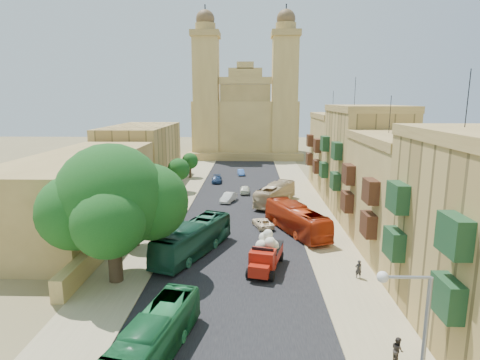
# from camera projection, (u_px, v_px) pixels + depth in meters

# --- Properties ---
(ground) EXTENTS (260.00, 260.00, 0.00)m
(ground) POSITION_uv_depth(u_px,v_px,m) (230.00, 307.00, 28.55)
(ground) COLOR olive
(road_surface) EXTENTS (14.00, 140.00, 0.01)m
(road_surface) POSITION_uv_depth(u_px,v_px,m) (241.00, 202.00, 57.94)
(road_surface) COLOR black
(road_surface) RESTS_ON ground
(sidewalk_east) EXTENTS (5.00, 140.00, 0.01)m
(sidewalk_east) POSITION_uv_depth(u_px,v_px,m) (307.00, 202.00, 57.69)
(sidewalk_east) COLOR tan
(sidewalk_east) RESTS_ON ground
(sidewalk_west) EXTENTS (5.00, 140.00, 0.01)m
(sidewalk_west) POSITION_uv_depth(u_px,v_px,m) (175.00, 201.00, 58.20)
(sidewalk_west) COLOR tan
(sidewalk_west) RESTS_ON ground
(kerb_east) EXTENTS (0.25, 140.00, 0.12)m
(kerb_east) POSITION_uv_depth(u_px,v_px,m) (289.00, 202.00, 57.75)
(kerb_east) COLOR tan
(kerb_east) RESTS_ON ground
(kerb_west) EXTENTS (0.25, 140.00, 0.12)m
(kerb_west) POSITION_uv_depth(u_px,v_px,m) (193.00, 201.00, 58.12)
(kerb_west) COLOR tan
(kerb_west) RESTS_ON ground
(townhouse_b) EXTENTS (9.00, 14.00, 14.90)m
(townhouse_b) POSITION_uv_depth(u_px,v_px,m) (404.00, 195.00, 37.78)
(townhouse_b) COLOR tan
(townhouse_b) RESTS_ON ground
(townhouse_c) EXTENTS (9.00, 14.00, 17.40)m
(townhouse_c) POSITION_uv_depth(u_px,v_px,m) (364.00, 160.00, 51.25)
(townhouse_c) COLOR tan
(townhouse_c) RESTS_ON ground
(townhouse_d) EXTENTS (9.00, 14.00, 15.90)m
(townhouse_d) POSITION_uv_depth(u_px,v_px,m) (340.00, 152.00, 65.12)
(townhouse_d) COLOR tan
(townhouse_d) RESTS_ON ground
(west_wall) EXTENTS (1.00, 40.00, 1.80)m
(west_wall) POSITION_uv_depth(u_px,v_px,m) (135.00, 214.00, 48.30)
(west_wall) COLOR tan
(west_wall) RESTS_ON ground
(west_building_low) EXTENTS (10.00, 28.00, 8.40)m
(west_building_low) POSITION_uv_depth(u_px,v_px,m) (81.00, 191.00, 45.84)
(west_building_low) COLOR olive
(west_building_low) RESTS_ON ground
(west_building_mid) EXTENTS (10.00, 22.00, 10.00)m
(west_building_mid) POSITION_uv_depth(u_px,v_px,m) (142.00, 154.00, 71.15)
(west_building_mid) COLOR tan
(west_building_mid) RESTS_ON ground
(church) EXTENTS (28.00, 22.50, 36.30)m
(church) POSITION_uv_depth(u_px,v_px,m) (246.00, 119.00, 103.69)
(church) COLOR tan
(church) RESTS_ON ground
(ficus_tree) EXTENTS (11.26, 10.36, 11.26)m
(ficus_tree) POSITION_uv_depth(u_px,v_px,m) (113.00, 202.00, 31.41)
(ficus_tree) COLOR #3A2B1D
(ficus_tree) RESTS_ON ground
(street_tree_a) EXTENTS (3.61, 3.61, 5.55)m
(street_tree_a) POSITION_uv_depth(u_px,v_px,m) (136.00, 210.00, 39.84)
(street_tree_a) COLOR #3A2B1D
(street_tree_a) RESTS_ON ground
(street_tree_b) EXTENTS (3.28, 3.28, 5.05)m
(street_tree_b) POSITION_uv_depth(u_px,v_px,m) (162.00, 187.00, 51.66)
(street_tree_b) COLOR #3A2B1D
(street_tree_b) RESTS_ON ground
(street_tree_c) EXTENTS (3.52, 3.52, 5.41)m
(street_tree_c) POSITION_uv_depth(u_px,v_px,m) (179.00, 169.00, 63.37)
(street_tree_c) COLOR #3A2B1D
(street_tree_c) RESTS_ON ground
(street_tree_d) EXTENTS (3.05, 3.05, 4.69)m
(street_tree_d) POSITION_uv_depth(u_px,v_px,m) (190.00, 161.00, 75.23)
(street_tree_d) COLOR #3A2B1D
(street_tree_d) RESTS_ON ground
(streetlamp) EXTENTS (2.11, 0.44, 8.22)m
(streetlamp) POSITION_uv_depth(u_px,v_px,m) (412.00, 344.00, 15.56)
(streetlamp) COLOR gray
(streetlamp) RESTS_ON ground
(red_truck) EXTENTS (3.47, 6.06, 3.36)m
(red_truck) POSITION_uv_depth(u_px,v_px,m) (266.00, 253.00, 34.64)
(red_truck) COLOR #9F190C
(red_truck) RESTS_ON ground
(olive_pickup) EXTENTS (2.91, 4.80, 1.85)m
(olive_pickup) POSITION_uv_depth(u_px,v_px,m) (293.00, 216.00, 47.79)
(olive_pickup) COLOR #475921
(olive_pickup) RESTS_ON ground
(bus_green_south) EXTENTS (4.16, 9.79, 2.66)m
(bus_green_south) POSITION_uv_depth(u_px,v_px,m) (154.00, 338.00, 22.59)
(bus_green_south) COLOR #1C6636
(bus_green_south) RESTS_ON ground
(bus_green_north) EXTENTS (6.65, 11.41, 3.13)m
(bus_green_north) POSITION_uv_depth(u_px,v_px,m) (193.00, 239.00, 37.98)
(bus_green_north) COLOR #1A4E37
(bus_green_north) RESTS_ON ground
(bus_red_east) EXTENTS (6.54, 11.23, 3.08)m
(bus_red_east) POSITION_uv_depth(u_px,v_px,m) (296.00, 219.00, 44.22)
(bus_red_east) COLOR #AE2C0E
(bus_red_east) RESTS_ON ground
(bus_cream_east) EXTENTS (6.49, 10.30, 2.85)m
(bus_cream_east) POSITION_uv_depth(u_px,v_px,m) (275.00, 194.00, 56.38)
(bus_cream_east) COLOR tan
(bus_cream_east) RESTS_ON ground
(car_blue_a) EXTENTS (2.39, 3.63, 1.15)m
(car_blue_a) POSITION_uv_depth(u_px,v_px,m) (218.00, 218.00, 48.14)
(car_blue_a) COLOR #4273BB
(car_blue_a) RESTS_ON ground
(car_white_a) EXTENTS (2.48, 4.17, 1.30)m
(car_white_a) POSITION_uv_depth(u_px,v_px,m) (229.00, 197.00, 57.70)
(car_white_a) COLOR silver
(car_white_a) RESTS_ON ground
(car_cream) EXTENTS (2.80, 4.22, 1.08)m
(car_cream) POSITION_uv_depth(u_px,v_px,m) (263.00, 223.00, 46.27)
(car_cream) COLOR #FFE5BC
(car_cream) RESTS_ON ground
(car_dkblue) EXTENTS (1.87, 4.22, 1.20)m
(car_dkblue) POSITION_uv_depth(u_px,v_px,m) (217.00, 179.00, 71.07)
(car_dkblue) COLOR navy
(car_dkblue) RESTS_ON ground
(car_white_b) EXTENTS (1.55, 3.78, 1.28)m
(car_white_b) POSITION_uv_depth(u_px,v_px,m) (245.00, 189.00, 62.88)
(car_white_b) COLOR white
(car_white_b) RESTS_ON ground
(car_blue_b) EXTENTS (1.60, 3.51, 1.12)m
(car_blue_b) POSITION_uv_depth(u_px,v_px,m) (241.00, 172.00, 78.07)
(car_blue_b) COLOR #416EC5
(car_blue_b) RESTS_ON ground
(pedestrian_a) EXTENTS (0.63, 0.47, 1.58)m
(pedestrian_a) POSITION_uv_depth(u_px,v_px,m) (358.00, 269.00, 33.05)
(pedestrian_a) COLOR black
(pedestrian_a) RESTS_ON ground
(pedestrian_b) EXTENTS (0.67, 0.81, 1.53)m
(pedestrian_b) POSITION_uv_depth(u_px,v_px,m) (397.00, 350.00, 22.44)
(pedestrian_b) COLOR #352E2A
(pedestrian_b) RESTS_ON ground
(pedestrian_c) EXTENTS (0.68, 1.22, 1.96)m
(pedestrian_c) POSITION_uv_depth(u_px,v_px,m) (304.00, 221.00, 45.37)
(pedestrian_c) COLOR #34333A
(pedestrian_c) RESTS_ON ground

